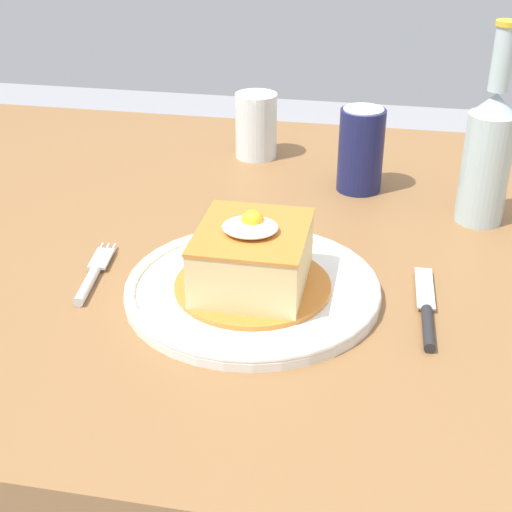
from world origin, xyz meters
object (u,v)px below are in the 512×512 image
main_plate (253,288)px  fork (92,276)px  beer_bottle_clear (488,151)px  knife (427,316)px  soda_can (361,150)px  drinking_glass (256,130)px

main_plate → fork: size_ratio=2.04×
fork → beer_bottle_clear: size_ratio=0.53×
fork → knife: 0.39m
main_plate → fork: 0.19m
fork → knife: same height
knife → soda_can: 0.36m
drinking_glass → soda_can: bearing=-30.8°
knife → drinking_glass: (-0.27, 0.45, 0.04)m
knife → drinking_glass: size_ratio=1.58×
main_plate → beer_bottle_clear: beer_bottle_clear is taller
knife → beer_bottle_clear: size_ratio=0.62×
soda_can → beer_bottle_clear: beer_bottle_clear is taller
drinking_glass → beer_bottle_clear: bearing=-27.6°
knife → fork: bearing=178.4°
main_plate → knife: size_ratio=1.75×
soda_can → knife: bearing=-74.0°
beer_bottle_clear → fork: bearing=-150.6°
soda_can → main_plate: bearing=-106.3°
main_plate → soda_can: size_ratio=2.34×
main_plate → knife: (0.19, -0.02, -0.00)m
fork → beer_bottle_clear: bearing=29.4°
beer_bottle_clear → drinking_glass: bearing=152.4°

